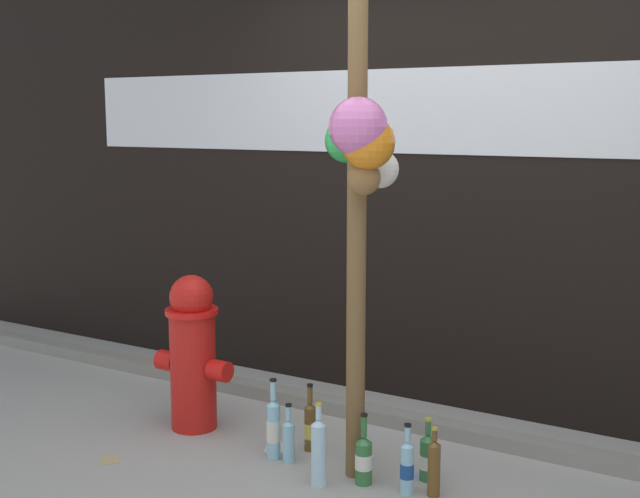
{
  "coord_description": "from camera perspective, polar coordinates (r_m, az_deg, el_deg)",
  "views": [
    {
      "loc": [
        1.74,
        -2.98,
        1.7
      ],
      "look_at": [
        -0.25,
        0.32,
        1.09
      ],
      "focal_mm": 46.32,
      "sensor_mm": 36.0,
      "label": 1
    }
  ],
  "objects": [
    {
      "name": "litter_1",
      "position": [
        4.13,
        6.55,
        -15.29
      ],
      "size": [
        0.08,
        0.1,
        0.01
      ],
      "primitive_type": "cube",
      "rotation": [
        0.0,
        0.0,
        0.06
      ],
      "color": "#8C99B2",
      "rests_on": "ground_plane"
    },
    {
      "name": "bottle_5",
      "position": [
        4.23,
        2.59,
        -12.96
      ],
      "size": [
        0.07,
        0.07,
        0.3
      ],
      "color": "#B2DBEA",
      "rests_on": "ground_plane"
    },
    {
      "name": "fire_hydrant",
      "position": [
        4.6,
        -8.79,
        -7.02
      ],
      "size": [
        0.48,
        0.29,
        0.86
      ],
      "color": "red",
      "rests_on": "ground_plane"
    },
    {
      "name": "bottle_1",
      "position": [
        3.99,
        3.03,
        -14.27
      ],
      "size": [
        0.08,
        0.08,
        0.34
      ],
      "color": "#337038",
      "rests_on": "ground_plane"
    },
    {
      "name": "bottle_0",
      "position": [
        3.95,
        -0.09,
        -13.77
      ],
      "size": [
        0.07,
        0.07,
        0.4
      ],
      "color": "#B2DBEA",
      "rests_on": "ground_plane"
    },
    {
      "name": "bottle_3",
      "position": [
        3.9,
        6.03,
        -14.7
      ],
      "size": [
        0.06,
        0.06,
        0.33
      ],
      "color": "#93CCE0",
      "rests_on": "ground_plane"
    },
    {
      "name": "bottle_2",
      "position": [
        4.21,
        -2.17,
        -12.96
      ],
      "size": [
        0.06,
        0.06,
        0.3
      ],
      "color": "#93CCE0",
      "rests_on": "ground_plane"
    },
    {
      "name": "bottle_8",
      "position": [
        3.89,
        7.89,
        -14.69
      ],
      "size": [
        0.06,
        0.06,
        0.33
      ],
      "color": "brown",
      "rests_on": "ground_plane"
    },
    {
      "name": "bottle_7",
      "position": [
        4.05,
        7.44,
        -14.06
      ],
      "size": [
        0.08,
        0.08,
        0.31
      ],
      "color": "#337038",
      "rests_on": "ground_plane"
    },
    {
      "name": "litter_0",
      "position": [
        4.42,
        -3.04,
        -13.52
      ],
      "size": [
        0.16,
        0.17,
        0.01
      ],
      "primitive_type": "cube",
      "rotation": [
        0.0,
        0.0,
        2.05
      ],
      "color": "silver",
      "rests_on": "ground_plane"
    },
    {
      "name": "litter_2",
      "position": [
        4.4,
        -14.34,
        -13.92
      ],
      "size": [
        0.14,
        0.14,
        0.01
      ],
      "primitive_type": "cube",
      "rotation": [
        0.0,
        0.0,
        2.47
      ],
      "color": "tan",
      "rests_on": "ground_plane"
    },
    {
      "name": "building_wall",
      "position": [
        4.86,
        10.25,
        12.35
      ],
      "size": [
        10.0,
        0.21,
        3.98
      ],
      "color": "black",
      "rests_on": "ground_plane"
    },
    {
      "name": "curb_strip",
      "position": [
        4.65,
        7.11,
        -11.92
      ],
      "size": [
        8.0,
        0.12,
        0.08
      ],
      "primitive_type": "cube",
      "color": "gray",
      "rests_on": "ground_plane"
    },
    {
      "name": "memorial_post",
      "position": [
        3.72,
        2.83,
        9.56
      ],
      "size": [
        0.61,
        0.54,
        2.99
      ],
      "color": "brown",
      "rests_on": "ground_plane"
    },
    {
      "name": "bottle_6",
      "position": [
        4.34,
        -0.7,
        -12.11
      ],
      "size": [
        0.06,
        0.06,
        0.36
      ],
      "color": "brown",
      "rests_on": "ground_plane"
    },
    {
      "name": "bottle_4",
      "position": [
        4.25,
        -3.23,
        -12.22
      ],
      "size": [
        0.07,
        0.07,
        0.42
      ],
      "color": "#93CCE0",
      "rests_on": "ground_plane"
    }
  ]
}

